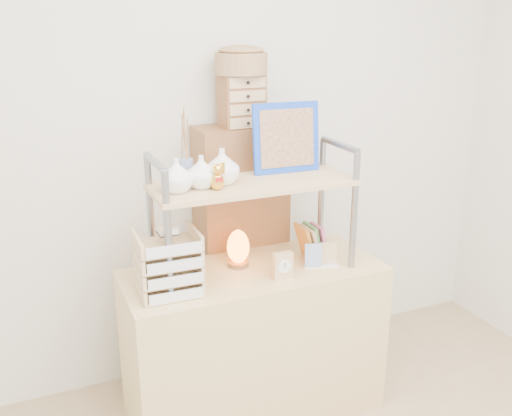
{
  "coord_description": "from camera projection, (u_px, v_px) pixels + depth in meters",
  "views": [
    {
      "loc": [
        -0.94,
        -1.01,
        1.85
      ],
      "look_at": [
        0.01,
        1.2,
        1.05
      ],
      "focal_mm": 40.0,
      "sensor_mm": 36.0,
      "label": 1
    }
  ],
  "objects": [
    {
      "name": "room_shell",
      "position": [
        363.0,
        76.0,
        1.63
      ],
      "size": [
        3.42,
        3.41,
        2.61
      ],
      "color": "silver",
      "rests_on": "ground"
    },
    {
      "name": "desk",
      "position": [
        254.0,
        341.0,
        2.74
      ],
      "size": [
        1.2,
        0.5,
        0.75
      ],
      "primitive_type": "cube",
      "color": "tan",
      "rests_on": "ground"
    },
    {
      "name": "cabinet",
      "position": [
        241.0,
        253.0,
        3.0
      ],
      "size": [
        0.45,
        0.24,
        1.35
      ],
      "primitive_type": "cube",
      "rotation": [
        0.0,
        0.0,
        0.01
      ],
      "color": "brown",
      "rests_on": "ground"
    },
    {
      "name": "hutch",
      "position": [
        240.0,
        180.0,
        2.48
      ],
      "size": [
        0.9,
        0.34,
        0.74
      ],
      "color": "gray",
      "rests_on": "desk"
    },
    {
      "name": "letter_tray",
      "position": [
        169.0,
        267.0,
        2.37
      ],
      "size": [
        0.25,
        0.24,
        0.3
      ],
      "color": "tan",
      "rests_on": "desk"
    },
    {
      "name": "salt_lamp",
      "position": [
        238.0,
        248.0,
        2.64
      ],
      "size": [
        0.12,
        0.11,
        0.18
      ],
      "color": "brown",
      "rests_on": "desk"
    },
    {
      "name": "desk_clock",
      "position": [
        283.0,
        266.0,
        2.52
      ],
      "size": [
        0.09,
        0.04,
        0.12
      ],
      "color": "tan",
      "rests_on": "desk"
    },
    {
      "name": "postcard_stand",
      "position": [
        321.0,
        260.0,
        2.65
      ],
      "size": [
        0.17,
        0.09,
        0.12
      ],
      "color": "white",
      "rests_on": "desk"
    },
    {
      "name": "drawer_chest",
      "position": [
        242.0,
        101.0,
        2.73
      ],
      "size": [
        0.2,
        0.16,
        0.25
      ],
      "color": "brown",
      "rests_on": "cabinet"
    },
    {
      "name": "woven_basket",
      "position": [
        241.0,
        63.0,
        2.68
      ],
      "size": [
        0.25,
        0.25,
        0.1
      ],
      "primitive_type": "cylinder",
      "color": "olive",
      "rests_on": "drawer_chest"
    }
  ]
}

